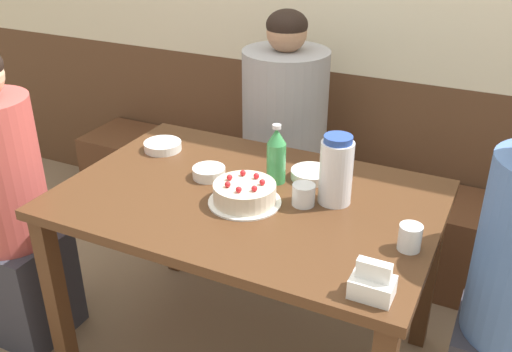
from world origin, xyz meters
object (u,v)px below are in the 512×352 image
object	(u,v)px
bench_seat	(323,213)
person_teal_shirt	(284,147)
napkin_holder	(372,284)
glass_tumbler_short	(410,237)
water_pitcher	(336,170)
bowl_soup_white	(209,172)
birthday_cake	(245,193)
bowl_rice_small	(163,146)
soju_bottle	(276,155)
glass_water_tall	(304,195)
person_grey_tee	(7,213)
bowl_side_dish	(311,174)

from	to	relation	value
bench_seat	person_teal_shirt	xyz separation A→B (m)	(-0.16, -0.15, 0.39)
napkin_holder	glass_tumbler_short	size ratio (longest dim) A/B	1.41
water_pitcher	glass_tumbler_short	size ratio (longest dim) A/B	3.02
bench_seat	bowl_soup_white	xyz separation A→B (m)	(-0.18, -0.77, 0.54)
water_pitcher	bowl_soup_white	xyz separation A→B (m)	(-0.46, -0.03, -0.10)
birthday_cake	bowl_rice_small	distance (m)	0.54
soju_bottle	glass_water_tall	world-z (taller)	soju_bottle
person_grey_tee	bench_seat	bearing A→B (deg)	50.52
glass_water_tall	glass_tumbler_short	distance (m)	0.38
person_teal_shirt	glass_water_tall	bearing A→B (deg)	28.01
person_teal_shirt	person_grey_tee	xyz separation A→B (m)	(-0.73, -0.94, -0.04)
glass_tumbler_short	person_grey_tee	bearing A→B (deg)	-173.43
bowl_soup_white	person_teal_shirt	bearing A→B (deg)	87.70
bowl_side_dish	glass_water_tall	bearing A→B (deg)	-76.90
person_teal_shirt	bowl_side_dish	bearing A→B (deg)	33.05
water_pitcher	person_teal_shirt	distance (m)	0.78
soju_bottle	bowl_side_dish	distance (m)	0.16
bowl_soup_white	person_grey_tee	world-z (taller)	person_grey_tee
birthday_cake	soju_bottle	distance (m)	0.20
bench_seat	napkin_holder	world-z (taller)	napkin_holder
napkin_holder	soju_bottle	bearing A→B (deg)	135.40
birthday_cake	soju_bottle	size ratio (longest dim) A/B	1.13
glass_water_tall	bowl_soup_white	bearing A→B (deg)	174.84
bench_seat	glass_tumbler_short	xyz separation A→B (m)	(0.56, -0.92, 0.56)
water_pitcher	napkin_holder	size ratio (longest dim) A/B	2.14
bowl_rice_small	glass_water_tall	bearing A→B (deg)	-13.70
soju_bottle	bowl_soup_white	world-z (taller)	soju_bottle
soju_bottle	person_teal_shirt	world-z (taller)	person_teal_shirt
bench_seat	glass_tumbler_short	bearing A→B (deg)	-58.51
water_pitcher	glass_water_tall	world-z (taller)	water_pitcher
bench_seat	napkin_holder	xyz separation A→B (m)	(0.52, -1.17, 0.56)
napkin_holder	bowl_side_dish	bearing A→B (deg)	124.27
bowl_soup_white	bowl_side_dish	distance (m)	0.37
bench_seat	birthday_cake	xyz separation A→B (m)	(0.01, -0.88, 0.55)
glass_tumbler_short	napkin_holder	bearing A→B (deg)	-98.64
bowl_soup_white	bowl_side_dish	bearing A→B (deg)	24.74
bowl_rice_small	glass_tumbler_short	xyz separation A→B (m)	(1.03, -0.27, 0.02)
bowl_soup_white	bowl_rice_small	xyz separation A→B (m)	(-0.29, 0.13, -0.00)
bench_seat	bowl_soup_white	world-z (taller)	bowl_soup_white
bowl_rice_small	soju_bottle	bearing A→B (deg)	-5.72
bowl_soup_white	glass_water_tall	world-z (taller)	glass_water_tall
soju_bottle	bowl_side_dish	bearing A→B (deg)	36.77
birthday_cake	person_grey_tee	distance (m)	0.95
glass_water_tall	person_teal_shirt	distance (m)	0.77
bowl_side_dish	bowl_rice_small	bearing A→B (deg)	-177.57
bowl_rice_small	person_grey_tee	bearing A→B (deg)	-134.05
glass_water_tall	person_grey_tee	world-z (taller)	person_grey_tee
birthday_cake	glass_tumbler_short	xyz separation A→B (m)	(0.55, -0.03, 0.00)
birthday_cake	person_grey_tee	xyz separation A→B (m)	(-0.91, -0.20, -0.20)
birthday_cake	person_teal_shirt	xyz separation A→B (m)	(-0.17, 0.74, -0.16)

